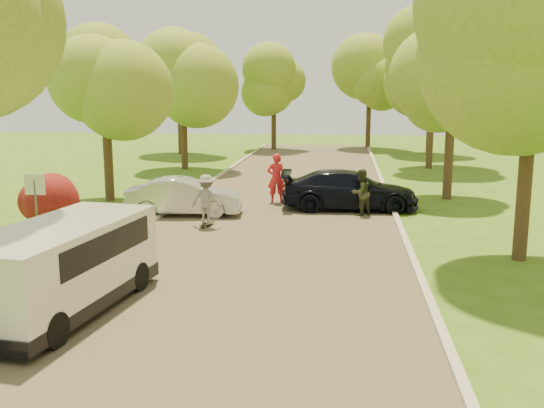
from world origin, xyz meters
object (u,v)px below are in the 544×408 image
at_px(street_sign, 36,197).
at_px(person_striped, 276,178).
at_px(minivan, 63,266).
at_px(person_olive, 361,193).
at_px(dark_sedan, 349,190).
at_px(skateboarder, 206,199).
at_px(silver_sedan, 184,197).
at_px(longboard, 207,224).

height_order(street_sign, person_striped, street_sign).
relative_size(minivan, person_olive, 3.02).
relative_size(street_sign, person_olive, 1.32).
relative_size(minivan, dark_sedan, 0.99).
relative_size(street_sign, skateboarder, 1.37).
xyz_separation_m(skateboarder, person_striped, (1.74, 4.47, 0.07)).
bearing_deg(skateboarder, silver_sedan, -45.47).
distance_m(street_sign, skateboarder, 5.36).
bearing_deg(silver_sedan, minivan, 174.90).
height_order(minivan, dark_sedan, minivan).
distance_m(silver_sedan, person_olive, 6.17).
height_order(silver_sedan, skateboarder, skateboarder).
bearing_deg(street_sign, person_striped, 56.73).
height_order(longboard, person_olive, person_olive).
relative_size(longboard, skateboarder, 0.53).
xyz_separation_m(silver_sedan, person_striped, (2.94, 2.74, 0.31)).
xyz_separation_m(minivan, dark_sedan, (5.65, 11.26, -0.21)).
distance_m(street_sign, person_olive, 10.64).
distance_m(dark_sedan, person_striped, 3.00).
bearing_deg(person_olive, street_sign, -7.82).
bearing_deg(street_sign, longboard, 45.96).
bearing_deg(longboard, street_sign, 55.87).
bearing_deg(person_striped, minivan, 68.76).
height_order(minivan, longboard, minivan).
bearing_deg(skateboarder, minivan, 91.94).
relative_size(longboard, person_striped, 0.43).
bearing_deg(minivan, person_olive, 66.88).
height_order(silver_sedan, longboard, silver_sedan).
relative_size(dark_sedan, person_striped, 2.58).
distance_m(dark_sedan, person_olive, 1.18).
xyz_separation_m(silver_sedan, skateboarder, (1.20, -1.73, 0.24)).
bearing_deg(longboard, dark_sedan, -132.82).
distance_m(silver_sedan, longboard, 2.18).
bearing_deg(silver_sedan, person_striped, -52.78).
relative_size(street_sign, silver_sedan, 0.54).
relative_size(street_sign, minivan, 0.44).
relative_size(silver_sedan, person_olive, 2.44).
distance_m(street_sign, longboard, 5.52).
height_order(longboard, person_striped, person_striped).
xyz_separation_m(dark_sedan, skateboarder, (-4.56, -3.47, 0.17)).
bearing_deg(street_sign, skateboarder, 45.96).
xyz_separation_m(skateboarder, person_olive, (4.94, 2.36, -0.08)).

